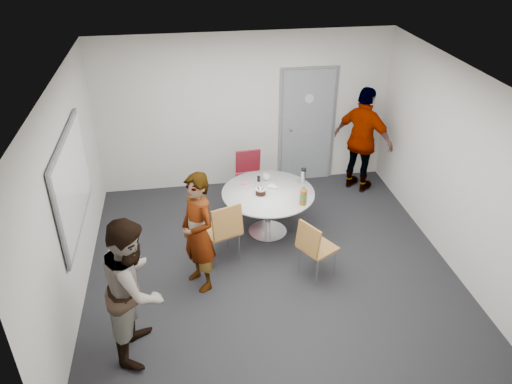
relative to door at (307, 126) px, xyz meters
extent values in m
plane|color=black|center=(-1.10, -2.48, -1.03)|extent=(5.00, 5.00, 0.00)
plane|color=silver|center=(-1.10, -2.48, 1.67)|extent=(5.00, 5.00, 0.00)
plane|color=beige|center=(-1.10, 0.02, 0.32)|extent=(5.00, 0.00, 5.00)
plane|color=beige|center=(-3.60, -2.48, 0.32)|extent=(0.00, 5.00, 5.00)
plane|color=beige|center=(1.40, -2.48, 0.32)|extent=(0.00, 5.00, 5.00)
plane|color=beige|center=(-1.10, -4.98, 0.32)|extent=(5.00, 0.00, 5.00)
cube|color=slate|center=(0.00, -0.01, 0.00)|extent=(0.90, 0.05, 2.05)
cube|color=slate|center=(0.00, 0.01, 0.00)|extent=(1.02, 0.04, 2.12)
cylinder|color=#B2BFC6|center=(0.00, -0.04, 0.52)|extent=(0.16, 0.01, 0.16)
cylinder|color=silver|center=(-0.32, -0.07, -0.01)|extent=(0.04, 0.14, 0.04)
cube|color=slate|center=(-3.56, -2.28, 0.42)|extent=(0.03, 1.90, 1.25)
cube|color=white|center=(-3.54, -2.28, 0.42)|extent=(0.01, 1.78, 1.13)
cylinder|color=silver|center=(-0.99, -1.64, -0.32)|extent=(1.38, 1.38, 0.03)
cylinder|color=silver|center=(-0.99, -1.64, -0.67)|extent=(0.09, 0.09, 0.67)
cylinder|color=silver|center=(-0.99, -1.64, -1.01)|extent=(0.59, 0.59, 0.02)
cylinder|color=silver|center=(-1.11, -1.71, -0.30)|extent=(0.20, 0.20, 0.01)
cylinder|color=black|center=(-1.11, -1.71, -0.26)|extent=(0.15, 0.15, 0.08)
cylinder|color=white|center=(-1.11, -1.71, -0.21)|extent=(0.15, 0.15, 0.02)
cylinder|color=#935520|center=(-0.56, -2.06, -0.19)|extent=(0.10, 0.10, 0.23)
cylinder|color=#467E32|center=(-0.56, -2.06, -0.18)|extent=(0.10, 0.10, 0.09)
cone|color=#935520|center=(-0.56, -2.06, -0.05)|extent=(0.10, 0.10, 0.05)
cylinder|color=#4AA048|center=(-0.56, -2.06, -0.02)|extent=(0.04, 0.04, 0.02)
imported|color=white|center=(-0.95, -1.26, -0.26)|extent=(0.17, 0.17, 0.10)
cylinder|color=black|center=(-1.07, -1.29, -0.25)|extent=(0.05, 0.05, 0.11)
cylinder|color=silver|center=(-0.41, -1.45, -0.20)|extent=(0.08, 0.08, 0.21)
cylinder|color=black|center=(-0.41, -1.45, -0.08)|extent=(0.08, 0.08, 0.03)
cube|color=#D96F6C|center=(-1.29, -1.35, -0.30)|extent=(0.13, 0.09, 0.02)
ellipsoid|color=white|center=(-0.90, -1.53, -0.29)|extent=(0.19, 0.19, 0.03)
cube|color=brown|center=(-1.75, -2.19, -0.54)|extent=(0.59, 0.59, 0.04)
cube|color=brown|center=(-1.68, -2.39, -0.29)|extent=(0.44, 0.24, 0.44)
cylinder|color=silver|center=(-1.64, -1.95, -0.78)|extent=(0.02, 0.02, 0.49)
cylinder|color=silver|center=(-1.99, -2.08, -0.78)|extent=(0.02, 0.02, 0.49)
cylinder|color=silver|center=(-1.51, -2.30, -0.78)|extent=(0.02, 0.02, 0.49)
cylinder|color=silver|center=(-1.86, -2.42, -0.78)|extent=(0.02, 0.02, 0.49)
cube|color=brown|center=(-0.50, -2.74, -0.58)|extent=(0.57, 0.57, 0.03)
cube|color=brown|center=(-0.68, -2.84, -0.35)|extent=(0.27, 0.39, 0.40)
cylinder|color=silver|center=(-0.27, -2.81, -0.80)|extent=(0.02, 0.02, 0.45)
cylinder|color=silver|center=(-0.44, -2.51, -0.80)|extent=(0.02, 0.02, 0.45)
cylinder|color=silver|center=(-0.57, -2.97, -0.80)|extent=(0.02, 0.02, 0.45)
cylinder|color=silver|center=(-0.74, -2.68, -0.80)|extent=(0.02, 0.02, 0.45)
cube|color=maroon|center=(-1.12, -0.77, -0.56)|extent=(0.47, 0.47, 0.04)
cube|color=maroon|center=(-1.14, -0.56, -0.32)|extent=(0.42, 0.13, 0.42)
cylinder|color=silver|center=(-1.28, -0.96, -0.79)|extent=(0.02, 0.02, 0.47)
cylinder|color=silver|center=(-0.93, -0.93, -0.79)|extent=(0.02, 0.02, 0.47)
cylinder|color=silver|center=(-1.31, -0.61, -0.79)|extent=(0.02, 0.02, 0.47)
cylinder|color=silver|center=(-0.96, -0.57, -0.79)|extent=(0.02, 0.02, 0.47)
imported|color=#A5C6EA|center=(-2.08, -2.70, -0.20)|extent=(0.64, 0.72, 1.66)
imported|color=white|center=(-2.81, -3.67, -0.16)|extent=(0.77, 0.93, 1.73)
imported|color=black|center=(0.85, -0.53, -0.10)|extent=(1.06, 1.11, 1.86)
camera|label=1|loc=(-2.17, -7.93, 3.42)|focal=35.00mm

